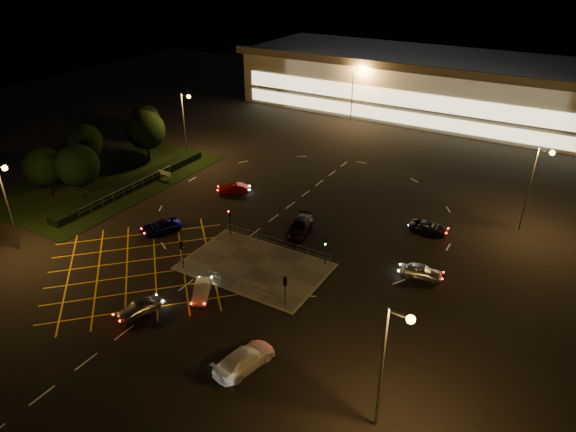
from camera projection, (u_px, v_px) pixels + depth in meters
The scene contains 27 objects.
ground at pixel (250, 253), 54.90m from camera, with size 180.00×180.00×0.00m, color black.
pedestrian_island at pixel (255, 267), 52.45m from camera, with size 14.00×9.00×0.12m, color #4C4944.
grass_verge at pixel (109, 179), 72.03m from camera, with size 18.00×30.00×0.08m, color black.
hedge at pixel (135, 184), 69.57m from camera, with size 2.00×26.00×1.00m, color black.
supermarket at pixel (429, 84), 99.55m from camera, with size 72.00×26.50×10.50m.
streetlight_sw at pixel (7, 195), 52.39m from camera, with size 1.78×0.56×10.03m.
streetlight_se at pixel (390, 355), 31.99m from camera, with size 1.78×0.56×10.03m.
streetlight_nw at pixel (186, 117), 76.11m from camera, with size 1.78×0.56×10.03m.
streetlight_ne at pixel (536, 179), 56.06m from camera, with size 1.78×0.56×10.03m.
streetlight_far_left at pixel (355, 86), 92.65m from camera, with size 1.78×0.56×10.03m.
signal_sw at pixel (182, 249), 51.03m from camera, with size 0.28×0.30×3.15m.
signal_se at pixel (285, 285), 45.64m from camera, with size 0.28×0.30×3.15m.
signal_nw at pixel (229, 217), 57.11m from camera, with size 0.28×0.30×3.15m.
signal_ne at pixel (326, 245), 51.71m from camera, with size 0.28×0.30×3.15m.
tree_a at pixel (44, 167), 64.83m from camera, with size 5.04×5.04×6.86m.
tree_b at pixel (84, 143), 71.67m from camera, with size 5.40×5.40×7.35m.
tree_c at pixel (146, 130), 75.82m from camera, with size 5.76×5.76×7.84m.
tree_d at pixel (146, 119), 83.51m from camera, with size 4.68×4.68×6.37m.
tree_e at pixel (77, 166), 64.41m from camera, with size 5.40×5.40×7.35m.
car_near_silver at pixel (138, 308), 45.54m from camera, with size 1.59×3.96×1.35m, color #989A9E.
car_queue_white at pixel (202, 290), 47.88m from camera, with size 1.31×3.76×1.24m, color silver.
car_left_blue at pixel (161, 227), 58.69m from camera, with size 2.14×4.65×1.29m, color #0F0D50.
car_far_dkgrey at pixel (300, 227), 58.45m from camera, with size 2.14×5.26×1.53m, color black.
car_right_silver at pixel (421, 271), 50.56m from camera, with size 1.66×4.13×1.41m, color silver.
car_circ_red at pixel (234, 188), 67.93m from camera, with size 1.35×3.87×1.28m, color maroon.
car_east_grey at pixel (429, 227), 58.63m from camera, with size 2.02×4.37×1.21m, color black.
car_approach_white at pixel (244, 359), 39.73m from camera, with size 2.20×5.42×1.57m, color silver.
Camera 1 is at (27.26, -38.09, 29.19)m, focal length 32.00 mm.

